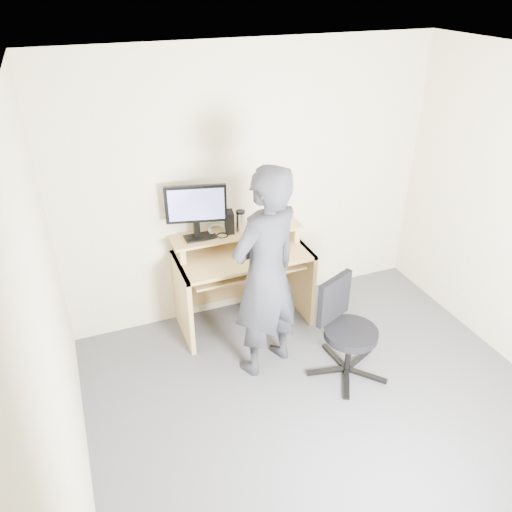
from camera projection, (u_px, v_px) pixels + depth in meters
ground at (336, 426)px, 3.73m from camera, size 3.50×3.50×0.00m
back_wall at (252, 187)px, 4.51m from camera, size 3.50×0.02×2.50m
ceiling at (377, 76)px, 2.47m from camera, size 3.50×3.50×0.02m
desk at (240, 269)px, 4.62m from camera, size 1.20×0.60×0.91m
monitor at (196, 207)px, 4.22m from camera, size 0.52×0.16×0.50m
external_drive at (229, 222)px, 4.43m from camera, size 0.09×0.14×0.20m
travel_mug at (241, 222)px, 4.45m from camera, size 0.09×0.09×0.18m
smartphone at (269, 226)px, 4.56m from camera, size 0.08×0.14×0.01m
charger at (214, 236)px, 4.37m from camera, size 0.05×0.05×0.03m
headphones at (217, 230)px, 4.49m from camera, size 0.19×0.19×0.06m
keyboard at (244, 267)px, 4.42m from camera, size 0.48×0.22×0.03m
mouse at (278, 251)px, 4.46m from camera, size 0.11×0.08×0.04m
office_chair at (345, 326)px, 4.03m from camera, size 0.66×0.65×0.83m
person at (266, 275)px, 3.87m from camera, size 0.77×0.64×1.80m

